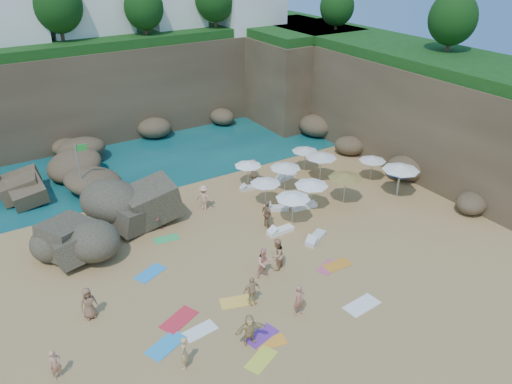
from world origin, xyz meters
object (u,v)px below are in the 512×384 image
parasol_0 (265,181)px  person_stand_1 (277,255)px  parasol_2 (248,164)px  person_stand_6 (184,353)px  rock_outcrop (107,233)px  person_stand_5 (163,216)px  person_stand_2 (204,198)px  flag_pole (80,164)px  parasol_1 (305,149)px  lounger_0 (250,188)px  person_stand_4 (253,169)px  person_stand_0 (55,365)px  person_stand_3 (267,214)px

parasol_0 → person_stand_1: parasol_0 is taller
parasol_2 → person_stand_6: 17.90m
rock_outcrop → parasol_2: (11.11, 0.97, 1.76)m
person_stand_5 → person_stand_6: bearing=-133.3°
parasol_0 → person_stand_2: size_ratio=1.17×
flag_pole → person_stand_6: bearing=-92.1°
flag_pole → person_stand_6: flag_pole is taller
parasol_1 → person_stand_6: 21.52m
person_stand_1 → person_stand_6: person_stand_1 is taller
flag_pole → parasol_1: size_ratio=2.00×
parasol_2 → person_stand_5: bearing=-163.8°
lounger_0 → person_stand_6: bearing=-122.9°
parasol_1 → flag_pole: bearing=164.2°
rock_outcrop → person_stand_6: size_ratio=4.35×
rock_outcrop → parasol_1: bearing=3.0°
lounger_0 → person_stand_4: 2.11m
parasol_0 → person_stand_1: size_ratio=1.10×
person_stand_2 → person_stand_6: 14.00m
parasol_0 → person_stand_0: (-15.80, -8.04, -1.09)m
flag_pole → person_stand_2: (6.43, -6.00, -1.75)m
rock_outcrop → parasol_2: parasol_2 is taller
parasol_2 → person_stand_6: parasol_2 is taller
lounger_0 → person_stand_5: (-7.52, -1.60, 0.68)m
lounger_0 → person_stand_1: 10.02m
rock_outcrop → flag_pole: bearing=87.8°
parasol_2 → parasol_1: bearing=-1.3°
parasol_0 → person_stand_4: size_ratio=1.43×
parasol_1 → person_stand_3: parasol_1 is taller
person_stand_4 → person_stand_5: bearing=-101.6°
person_stand_0 → parasol_1: bearing=8.0°
rock_outcrop → person_stand_4: person_stand_4 is taller
person_stand_1 → rock_outcrop: bearing=-79.9°
parasol_2 → lounger_0: bearing=-110.3°
parasol_0 → parasol_2: size_ratio=1.05×
person_stand_0 → person_stand_1: person_stand_1 is taller
flag_pole → parasol_2: 11.80m
parasol_2 → person_stand_3: bearing=-109.9°
rock_outcrop → parasol_1: parasol_1 is taller
parasol_2 → person_stand_3: size_ratio=1.08×
person_stand_6 → person_stand_0: bearing=-82.5°
person_stand_2 → person_stand_3: (2.36, -4.22, 0.03)m
parasol_1 → person_stand_0: bearing=-152.6°
person_stand_2 → person_stand_6: size_ratio=1.11×
flag_pole → person_stand_4: (11.92, -3.51, -1.92)m
lounger_0 → person_stand_3: person_stand_3 is taller
parasol_0 → rock_outcrop: bearing=167.6°
person_stand_3 → flag_pole: bearing=42.8°
person_stand_2 → person_stand_4: 6.03m
flag_pole → lounger_0: (10.65, -5.08, -2.54)m
parasol_0 → lounger_0: size_ratio=1.37×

